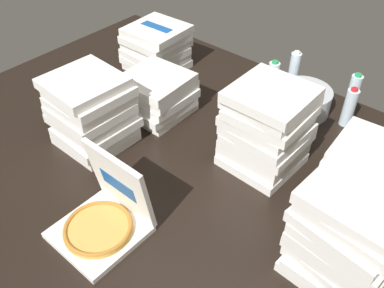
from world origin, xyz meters
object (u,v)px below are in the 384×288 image
(pizza_stack_center_near, at_px, (157,95))
(pizza_stack_left_mid, at_px, (92,112))
(open_pizza_box, at_px, (105,217))
(water_bottle_2, at_px, (275,113))
(water_bottle_1, at_px, (265,90))
(water_bottle_4, at_px, (349,107))
(water_bottle_5, at_px, (273,79))
(water_bottle_0, at_px, (353,93))
(pizza_stack_right_near, at_px, (156,48))
(pizza_stack_right_far, at_px, (369,170))
(pizza_stack_left_near, at_px, (349,236))
(ice_bucket, at_px, (303,100))
(pizza_stack_left_far, at_px, (267,128))
(water_bottle_3, at_px, (294,69))

(pizza_stack_center_near, bearing_deg, pizza_stack_left_mid, -98.30)
(open_pizza_box, height_order, water_bottle_2, open_pizza_box)
(water_bottle_1, xyz_separation_m, water_bottle_4, (0.46, 0.16, 0.00))
(water_bottle_5, bearing_deg, water_bottle_0, 22.77)
(water_bottle_2, bearing_deg, open_pizza_box, -99.23)
(open_pizza_box, distance_m, water_bottle_4, 1.48)
(pizza_stack_center_near, bearing_deg, pizza_stack_right_near, 134.90)
(pizza_stack_right_far, distance_m, water_bottle_4, 0.52)
(water_bottle_4, height_order, water_bottle_5, same)
(pizza_stack_left_near, height_order, ice_bucket, pizza_stack_left_near)
(pizza_stack_center_near, height_order, pizza_stack_right_near, pizza_stack_right_near)
(pizza_stack_left_far, height_order, pizza_stack_right_far, pizza_stack_left_far)
(water_bottle_0, xyz_separation_m, water_bottle_2, (-0.24, -0.47, 0.00))
(pizza_stack_right_near, bearing_deg, water_bottle_0, 18.64)
(pizza_stack_left_mid, bearing_deg, pizza_stack_center_near, 81.70)
(pizza_stack_center_near, relative_size, pizza_stack_left_near, 0.83)
(water_bottle_4, bearing_deg, pizza_stack_left_mid, -132.66)
(pizza_stack_center_near, bearing_deg, water_bottle_1, 46.51)
(water_bottle_0, relative_size, water_bottle_4, 1.00)
(water_bottle_4, bearing_deg, water_bottle_3, 160.16)
(pizza_stack_center_near, xyz_separation_m, pizza_stack_left_mid, (-0.06, -0.42, 0.08))
(water_bottle_1, bearing_deg, water_bottle_3, 88.56)
(pizza_stack_right_near, relative_size, water_bottle_4, 1.56)
(water_bottle_2, bearing_deg, water_bottle_5, 125.07)
(pizza_stack_center_near, distance_m, water_bottle_5, 0.73)
(pizza_stack_left_near, distance_m, pizza_stack_right_near, 1.81)
(pizza_stack_right_near, bearing_deg, pizza_stack_left_mid, -68.66)
(ice_bucket, bearing_deg, pizza_stack_center_near, -137.89)
(ice_bucket, distance_m, water_bottle_1, 0.23)
(ice_bucket, xyz_separation_m, water_bottle_0, (0.21, 0.20, 0.05))
(water_bottle_2, bearing_deg, pizza_stack_left_far, -68.73)
(pizza_stack_left_mid, bearing_deg, water_bottle_0, 52.68)
(pizza_stack_right_near, bearing_deg, ice_bucket, 11.77)
(water_bottle_0, bearing_deg, open_pizza_box, -105.03)
(open_pizza_box, height_order, water_bottle_1, open_pizza_box)
(pizza_stack_left_near, bearing_deg, pizza_stack_right_near, 158.03)
(water_bottle_1, bearing_deg, water_bottle_5, 103.88)
(pizza_stack_center_near, height_order, water_bottle_3, pizza_stack_center_near)
(pizza_stack_right_far, xyz_separation_m, water_bottle_4, (-0.30, 0.43, -0.01))
(water_bottle_0, bearing_deg, pizza_stack_left_mid, -127.32)
(pizza_stack_left_far, distance_m, ice_bucket, 0.57)
(pizza_stack_right_near, height_order, water_bottle_3, pizza_stack_right_near)
(ice_bucket, xyz_separation_m, water_bottle_4, (0.26, 0.05, 0.05))
(pizza_stack_left_mid, bearing_deg, pizza_stack_right_near, 111.34)
(pizza_stack_right_near, relative_size, ice_bucket, 1.17)
(pizza_stack_right_near, height_order, water_bottle_4, pizza_stack_right_near)
(pizza_stack_center_near, bearing_deg, pizza_stack_left_far, 3.11)
(pizza_stack_right_far, distance_m, ice_bucket, 0.67)
(pizza_stack_left_mid, distance_m, ice_bucket, 1.23)
(water_bottle_0, distance_m, water_bottle_5, 0.48)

